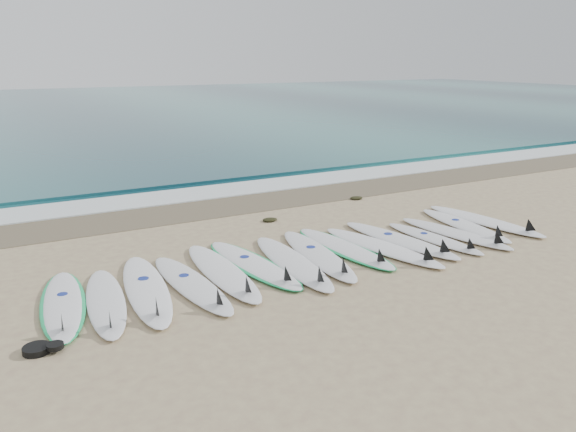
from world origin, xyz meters
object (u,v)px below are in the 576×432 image
surfboard_7 (319,255)px  surfboard_14 (487,221)px  surfboard_0 (63,304)px  leash_coil (41,349)px

surfboard_7 → surfboard_14: surfboard_14 is taller
surfboard_0 → leash_coil: surfboard_0 is taller
surfboard_7 → surfboard_14: bearing=9.1°
surfboard_0 → surfboard_14: 8.42m
surfboard_0 → leash_coil: bearing=-101.5°
surfboard_7 → leash_coil: size_ratio=6.31×
surfboard_14 → leash_coil: size_ratio=6.37×
surfboard_7 → surfboard_0: bearing=-172.8°
surfboard_0 → surfboard_14: bearing=7.7°
surfboard_7 → leash_coil: (-4.61, -1.16, -0.01)m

